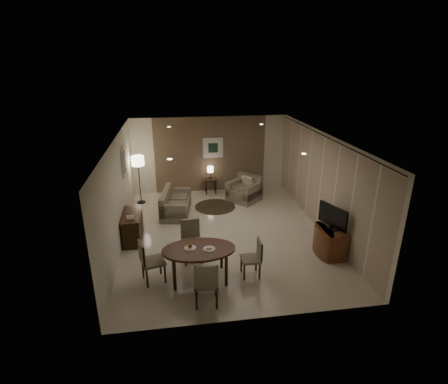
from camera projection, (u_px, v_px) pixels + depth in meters
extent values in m
cube|color=beige|center=(225.00, 233.00, 9.77)|extent=(5.50, 7.00, 0.00)
cube|color=white|center=(225.00, 137.00, 8.81)|extent=(5.50, 7.00, 0.00)
cube|color=brown|center=(210.00, 154.00, 12.52)|extent=(5.50, 0.00, 2.70)
cube|color=white|center=(119.00, 193.00, 8.91)|extent=(0.00, 7.00, 2.70)
cube|color=white|center=(323.00, 183.00, 9.68)|extent=(0.00, 7.00, 2.70)
cube|color=brown|center=(210.00, 155.00, 12.51)|extent=(3.96, 0.03, 2.70)
cylinder|color=black|center=(325.00, 137.00, 9.21)|extent=(0.03, 6.80, 0.03)
cube|color=silver|center=(213.00, 148.00, 12.41)|extent=(0.72, 0.03, 0.72)
cube|color=#1C3326|center=(213.00, 148.00, 12.40)|extent=(0.34, 0.01, 0.34)
cube|color=silver|center=(123.00, 162.00, 9.84)|extent=(0.03, 0.60, 0.80)
cube|color=gray|center=(124.00, 161.00, 9.84)|extent=(0.01, 0.46, 0.64)
cylinder|color=white|center=(170.00, 159.00, 6.96)|extent=(0.10, 0.10, 0.01)
cylinder|color=white|center=(304.00, 154.00, 7.35)|extent=(0.10, 0.10, 0.01)
cylinder|color=white|center=(169.00, 127.00, 10.28)|extent=(0.10, 0.10, 0.01)
cylinder|color=white|center=(261.00, 124.00, 10.67)|extent=(0.10, 0.10, 0.01)
cylinder|color=white|center=(190.00, 248.00, 7.50)|extent=(0.26, 0.26, 0.02)
cylinder|color=white|center=(209.00, 249.00, 7.47)|extent=(0.26, 0.26, 0.02)
sphere|color=#A74913|center=(190.00, 246.00, 7.48)|extent=(0.09, 0.09, 0.09)
cube|color=white|center=(209.00, 248.00, 7.46)|extent=(0.12, 0.08, 0.03)
cylinder|color=#393020|center=(215.00, 207.00, 11.50)|extent=(1.33, 1.33, 0.01)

